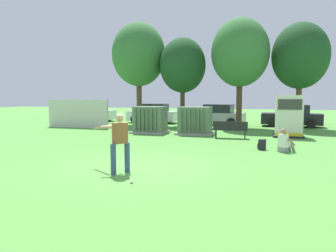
# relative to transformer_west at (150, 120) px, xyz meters

# --- Properties ---
(ground_plane) EXTENTS (96.00, 96.00, 0.00)m
(ground_plane) POSITION_rel_transformer_west_xyz_m (2.95, -9.02, -0.79)
(ground_plane) COLOR #51933D
(fence_panel) EXTENTS (4.80, 0.12, 2.00)m
(fence_panel) POSITION_rel_transformer_west_xyz_m (-6.07, 1.48, 0.21)
(fence_panel) COLOR beige
(fence_panel) RESTS_ON ground
(transformer_west) EXTENTS (2.10, 1.70, 1.62)m
(transformer_west) POSITION_rel_transformer_west_xyz_m (0.00, 0.00, 0.00)
(transformer_west) COLOR #9E9B93
(transformer_west) RESTS_ON ground
(transformer_mid_west) EXTENTS (2.10, 1.70, 1.62)m
(transformer_mid_west) POSITION_rel_transformer_west_xyz_m (2.78, 0.15, 0.00)
(transformer_mid_west) COLOR #9E9B93
(transformer_mid_west) RESTS_ON ground
(generator_enclosure) EXTENTS (1.60, 1.40, 2.30)m
(generator_enclosure) POSITION_rel_transformer_west_xyz_m (7.97, 0.47, 0.35)
(generator_enclosure) COLOR #262626
(generator_enclosure) RESTS_ON ground
(park_bench) EXTENTS (1.82, 0.52, 0.92)m
(park_bench) POSITION_rel_transformer_west_xyz_m (4.98, -1.10, -0.25)
(park_bench) COLOR black
(park_bench) RESTS_ON ground
(batter) EXTENTS (1.50, 1.06, 1.74)m
(batter) POSITION_rel_transformer_west_xyz_m (2.74, -9.82, 0.19)
(batter) COLOR #384C75
(batter) RESTS_ON ground
(sports_ball) EXTENTS (0.09, 0.09, 0.09)m
(sports_ball) POSITION_rel_transformer_west_xyz_m (3.55, -10.76, -0.74)
(sports_ball) COLOR white
(sports_ball) RESTS_ON ground
(seated_spectator) EXTENTS (0.73, 0.75, 0.96)m
(seated_spectator) POSITION_rel_transformer_west_xyz_m (7.54, -4.63, -0.41)
(seated_spectator) COLOR gray
(seated_spectator) RESTS_ON ground
(backpack) EXTENTS (0.35, 0.38, 0.44)m
(backpack) POSITION_rel_transformer_west_xyz_m (6.65, -4.37, -0.57)
(backpack) COLOR black
(backpack) RESTS_ON ground
(tree_left) EXTENTS (4.19, 4.19, 8.01)m
(tree_left) POSITION_rel_transformer_west_xyz_m (-2.96, 5.37, 4.71)
(tree_left) COLOR brown
(tree_left) RESTS_ON ground
(tree_center_left) EXTENTS (3.46, 3.46, 6.61)m
(tree_center_left) POSITION_rel_transformer_west_xyz_m (0.65, 5.26, 3.75)
(tree_center_left) COLOR #4C3828
(tree_center_left) RESTS_ON ground
(tree_center_right) EXTENTS (4.02, 4.02, 7.67)m
(tree_center_right) POSITION_rel_transformer_west_xyz_m (4.90, 4.85, 4.48)
(tree_center_right) COLOR #4C3828
(tree_center_right) RESTS_ON ground
(tree_right) EXTENTS (3.80, 3.80, 7.26)m
(tree_right) POSITION_rel_transformer_west_xyz_m (8.88, 5.63, 4.19)
(tree_right) COLOR brown
(tree_right) RESTS_ON ground
(parked_car_leftmost) EXTENTS (4.25, 2.02, 1.62)m
(parked_car_leftmost) POSITION_rel_transformer_west_xyz_m (-8.38, 7.30, -0.04)
(parked_car_leftmost) COLOR silver
(parked_car_leftmost) RESTS_ON ground
(parked_car_left_of_center) EXTENTS (4.24, 2.00, 1.62)m
(parked_car_left_of_center) POSITION_rel_transformer_west_xyz_m (-2.40, 7.05, -0.04)
(parked_car_left_of_center) COLOR silver
(parked_car_left_of_center) RESTS_ON ground
(parked_car_right_of_center) EXTENTS (4.37, 2.28, 1.62)m
(parked_car_right_of_center) POSITION_rel_transformer_west_xyz_m (3.12, 6.59, -0.04)
(parked_car_right_of_center) COLOR #B2B2B7
(parked_car_right_of_center) RESTS_ON ground
(parked_car_rightmost) EXTENTS (4.28, 2.08, 1.62)m
(parked_car_rightmost) POSITION_rel_transformer_west_xyz_m (8.57, 6.96, -0.04)
(parked_car_rightmost) COLOR black
(parked_car_rightmost) RESTS_ON ground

